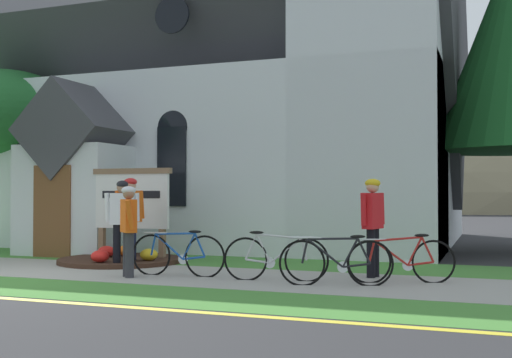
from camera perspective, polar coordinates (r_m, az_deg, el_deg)
ground at (r=15.24m, az=-12.36°, el=-6.74°), size 140.00×140.00×0.00m
sidewalk_slab at (r=12.64m, az=-14.81°, el=-7.85°), size 32.00×2.59×0.01m
grass_verge at (r=10.98m, az=-21.32°, el=-8.81°), size 32.00×1.68×0.01m
church_lawn at (r=14.61m, az=-9.44°, el=-6.98°), size 24.00×2.11×0.01m
church_building at (r=19.92m, az=0.18°, el=8.06°), size 12.79×12.19×13.28m
church_sign at (r=14.13m, az=-11.00°, el=-1.96°), size 1.90×0.13×2.00m
flower_bed at (r=13.78m, az=-12.01°, el=-7.01°), size 2.56×2.56×0.34m
bicycle_green at (r=11.42m, az=-6.95°, el=-6.67°), size 1.77×0.14×0.83m
bicycle_silver at (r=10.73m, az=1.74°, el=-7.04°), size 1.73×0.40×0.85m
bicycle_orange at (r=10.24m, az=7.18°, el=-7.31°), size 1.74×0.56×0.82m
bicycle_white at (r=10.73m, az=12.86°, el=-7.06°), size 1.67×0.65×0.82m
cyclist_in_green_jersey at (r=11.34m, az=-11.28°, el=-4.02°), size 0.45×0.66×1.58m
cyclist_in_yellow_jersey at (r=11.28m, az=10.35°, el=-3.55°), size 0.32×0.70×1.71m
cyclist_in_red_jersey at (r=12.84m, az=-11.82°, el=-3.27°), size 0.63×0.41×1.71m
cyclist_in_orange_jersey at (r=13.19m, az=-11.12°, el=-3.03°), size 0.32×0.75×1.77m
yard_deciduous_tree at (r=19.54m, az=-21.32°, el=5.20°), size 4.03×4.03×4.94m
distant_hill at (r=65.15m, az=9.24°, el=-2.54°), size 71.61×39.12×22.90m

